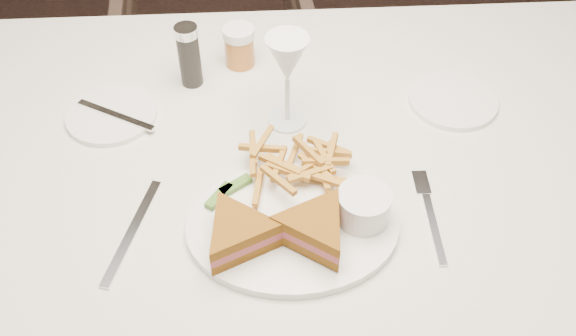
% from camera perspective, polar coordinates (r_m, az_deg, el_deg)
% --- Properties ---
extents(table, '(1.46, 1.03, 0.75)m').
position_cam_1_polar(table, '(1.35, -0.28, -10.93)').
color(table, silver).
rests_on(table, ground).
extents(chair_far, '(0.58, 0.54, 0.59)m').
position_cam_1_polar(chair_far, '(2.05, -6.36, 9.79)').
color(chair_far, '#443229').
rests_on(chair_far, ground).
extents(table_setting, '(0.77, 0.64, 0.18)m').
position_cam_1_polar(table_setting, '(1.01, -0.29, 0.18)').
color(table_setting, white).
rests_on(table_setting, table).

